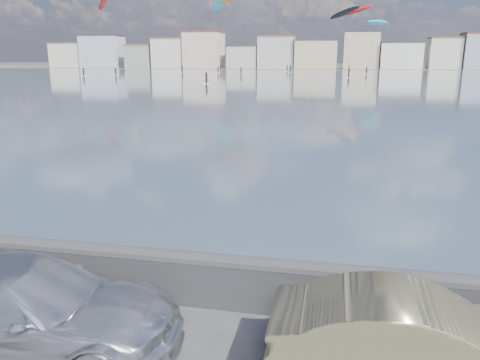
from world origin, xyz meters
name	(u,v)px	position (x,y,z in m)	size (l,w,h in m)	color
bay_water	(323,81)	(0.00, 91.50, 0.01)	(500.00, 177.00, 0.00)	#3C4E60
far_shore_strip	(332,68)	(0.00, 200.00, 0.01)	(500.00, 60.00, 0.00)	#4C473D
seawall	(176,274)	(0.00, 2.70, 0.58)	(400.00, 0.36, 1.08)	#28282B
far_buildings	(335,53)	(1.31, 186.00, 6.03)	(240.79, 13.26, 14.60)	beige
car_silver	(21,308)	(-1.94, 0.69, 0.76)	(2.14, 5.26, 1.53)	silver
car_champagne	(416,341)	(4.20, 1.12, 0.70)	(1.49, 4.28, 1.41)	tan
kitesurfer_3	(222,2)	(-36.47, 156.78, 22.38)	(9.75, 10.56, 26.43)	#19BFBF
kitesurfer_4	(377,23)	(12.95, 138.46, 13.85)	(8.32, 13.96, 14.80)	#19BFBF
kitesurfer_7	(359,11)	(7.88, 147.28, 17.98)	(9.73, 21.12, 20.32)	red
kitesurfer_8	(103,4)	(-58.97, 116.06, 18.17)	(7.43, 17.00, 20.88)	red
kitesurfer_10	(345,14)	(3.63, 119.80, 14.97)	(8.44, 19.14, 17.13)	black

